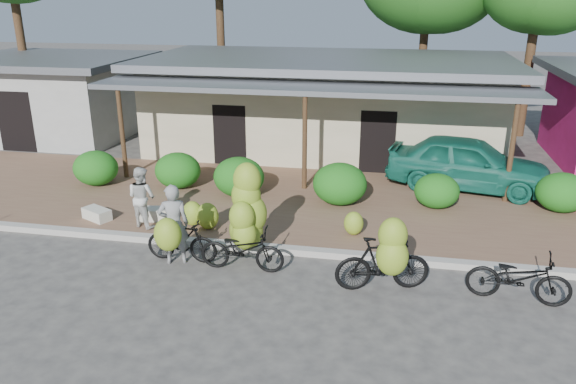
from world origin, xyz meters
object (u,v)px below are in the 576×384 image
bike_center (245,227)px  bike_right (385,260)px  bystander (142,197)px  bike_far_right (519,278)px  bike_left (179,239)px  sack_near (157,214)px  teal_van (468,163)px  vendor (174,224)px  sack_far (97,214)px

bike_center → bike_right: bearing=-104.2°
bystander → bike_far_right: bearing=-171.4°
bike_right → bike_far_right: bearing=-100.7°
bike_left → bystander: bystander is taller
bike_left → bystander: 2.19m
bike_left → bike_center: (1.39, 0.29, 0.29)m
bike_left → bike_right: (4.35, -0.44, 0.15)m
bike_center → sack_near: size_ratio=2.60×
bike_left → bystander: bearing=46.1°
bike_right → bike_far_right: size_ratio=1.00×
teal_van → bike_far_right: bearing=-165.5°
sack_near → bike_left: bearing=-55.3°
bike_right → sack_near: 6.23m
bike_far_right → teal_van: (-0.33, 6.20, 0.40)m
bike_left → sack_near: bike_left is taller
bike_right → vendor: vendor is taller
bike_right → bystander: bike_right is taller
bike_center → bike_far_right: size_ratio=1.13×
bike_far_right → bystander: (-8.37, 1.80, 0.38)m
bike_far_right → sack_far: bike_far_right is taller
sack_far → bike_far_right: bearing=-11.4°
bike_center → bike_far_right: (5.45, -0.53, -0.37)m
bike_center → bystander: 3.18m
bike_right → teal_van: (2.17, 6.38, 0.17)m
bike_left → sack_far: bearing=60.7°
teal_van → bike_left: bearing=143.9°
bike_left → bike_right: bike_right is taller
bike_right → vendor: (-4.46, 0.49, 0.17)m
bike_left → bike_far_right: size_ratio=0.82×
bike_far_right → vendor: vendor is taller
bike_left → bike_far_right: bearing=-90.6°
bike_far_right → sack_far: 9.92m
bike_far_right → bike_left: bearing=94.5°
bike_center → bike_left: bearing=101.1°
sack_near → vendor: 2.39m
bike_left → teal_van: (6.52, 5.95, 0.32)m
sack_near → teal_van: size_ratio=0.19×
bike_center → sack_near: 3.30m
sack_far → teal_van: (9.39, 4.24, 0.63)m
bike_far_right → vendor: bearing=94.1°
bystander → teal_van: 9.17m
sack_far → bystander: bearing=-6.9°
bike_far_right → vendor: size_ratio=1.09×
sack_far → vendor: 3.28m
bystander → teal_van: size_ratio=0.33×
bike_far_right → sack_far: size_ratio=2.60×
bike_far_right → vendor: (-6.96, 0.30, 0.40)m
bike_right → bike_left: bearing=69.3°
sack_near → bike_center: bearing=-31.5°
bike_right → bystander: (-5.88, 1.98, 0.15)m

